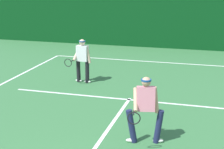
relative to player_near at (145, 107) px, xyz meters
The scene contains 7 objects.
court_line_baseline_far 8.31m from the player_near, 97.24° to the left, with size 9.74×0.10×0.01m, color white.
court_line_service 3.16m from the player_near, 110.10° to the left, with size 7.94×0.10×0.01m, color white.
court_line_centre 1.39m from the player_near, 168.22° to the right, with size 0.10×6.40×0.01m, color white.
player_near is the anchor object (origin of this frame).
player_far 5.29m from the player_near, 126.35° to the left, with size 0.83×0.88×1.62m.
tennis_ball 3.04m from the player_near, 97.94° to the left, with size 0.07×0.07×0.07m, color #D1E033.
back_fence_windscreen 11.64m from the player_near, 95.14° to the left, with size 20.59×0.12×3.18m, color #093D16.
Camera 1 is at (2.40, -4.23, 3.84)m, focal length 57.10 mm.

